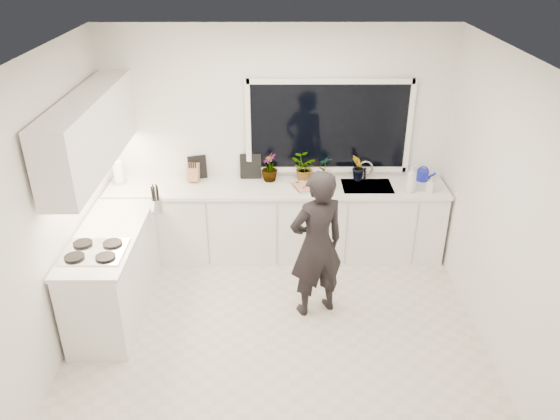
{
  "coord_description": "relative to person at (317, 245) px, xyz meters",
  "views": [
    {
      "loc": [
        0.01,
        -4.31,
        3.58
      ],
      "look_at": [
        0.03,
        0.4,
        1.15
      ],
      "focal_mm": 35.0,
      "sensor_mm": 36.0,
      "label": 1
    }
  ],
  "objects": [
    {
      "name": "faucet",
      "position": [
        0.66,
        1.31,
        0.23
      ],
      "size": [
        0.03,
        0.03,
        0.22
      ],
      "primitive_type": "cylinder",
      "color": "silver",
      "rests_on": "countertop_back"
    },
    {
      "name": "pizza_tray",
      "position": [
        0.02,
        1.08,
        0.14
      ],
      "size": [
        0.53,
        0.45,
        0.03
      ],
      "primitive_type": "cube",
      "rotation": [
        0.0,
        0.0,
        0.33
      ],
      "color": "#B5B5BA",
      "rests_on": "countertop_back"
    },
    {
      "name": "countertop_left",
      "position": [
        -2.06,
        0.01,
        0.1
      ],
      "size": [
        0.62,
        1.6,
        0.04
      ],
      "primitive_type": "cube",
      "color": "silver",
      "rests_on": "base_cabinets_left"
    },
    {
      "name": "herb_plants",
      "position": [
        -0.05,
        1.27,
        0.29
      ],
      "size": [
        1.24,
        0.33,
        0.34
      ],
      "color": "#26662D",
      "rests_on": "countertop_back"
    },
    {
      "name": "sink",
      "position": [
        0.66,
        1.11,
        0.07
      ],
      "size": [
        0.58,
        0.42,
        0.14
      ],
      "primitive_type": "cube",
      "color": "silver",
      "rests_on": "countertop_back"
    },
    {
      "name": "wall_left",
      "position": [
        -2.4,
        -0.34,
        0.55
      ],
      "size": [
        0.02,
        3.5,
        2.7
      ],
      "primitive_type": "cube",
      "color": "white",
      "rests_on": "ground"
    },
    {
      "name": "upper_cabinets",
      "position": [
        -2.18,
        0.36,
        1.05
      ],
      "size": [
        0.34,
        2.1,
        0.7
      ],
      "primitive_type": "cube",
      "color": "white",
      "rests_on": "wall_left"
    },
    {
      "name": "countertop_back",
      "position": [
        -0.39,
        1.1,
        0.1
      ],
      "size": [
        3.94,
        0.62,
        0.04
      ],
      "primitive_type": "cube",
      "color": "silver",
      "rests_on": "base_cabinets_back"
    },
    {
      "name": "base_cabinets_back",
      "position": [
        -0.39,
        1.11,
        -0.36
      ],
      "size": [
        3.92,
        0.58,
        0.88
      ],
      "primitive_type": "cube",
      "color": "white",
      "rests_on": "floor"
    },
    {
      "name": "floor",
      "position": [
        -0.39,
        -0.34,
        -0.81
      ],
      "size": [
        4.0,
        3.5,
        0.02
      ],
      "primitive_type": "cube",
      "color": "beige",
      "rests_on": "ground"
    },
    {
      "name": "pizza",
      "position": [
        0.02,
        1.08,
        0.16
      ],
      "size": [
        0.48,
        0.41,
        0.01
      ],
      "primitive_type": "cube",
      "rotation": [
        0.0,
        0.0,
        0.33
      ],
      "color": "red",
      "rests_on": "pizza_tray"
    },
    {
      "name": "window",
      "position": [
        0.21,
        1.39,
        0.75
      ],
      "size": [
        1.8,
        0.02,
        1.0
      ],
      "primitive_type": "cube",
      "color": "black",
      "rests_on": "wall_back"
    },
    {
      "name": "stovetop",
      "position": [
        -2.08,
        -0.34,
        0.14
      ],
      "size": [
        0.56,
        0.48,
        0.03
      ],
      "primitive_type": "cube",
      "color": "black",
      "rests_on": "countertop_left"
    },
    {
      "name": "utensil_crock",
      "position": [
        -1.66,
        0.46,
        0.2
      ],
      "size": [
        0.17,
        0.17,
        0.16
      ],
      "primitive_type": "cylinder",
      "rotation": [
        0.0,
        0.0,
        -0.39
      ],
      "color": "silver",
      "rests_on": "countertop_left"
    },
    {
      "name": "person",
      "position": [
        0.0,
        0.0,
        0.0
      ],
      "size": [
        0.68,
        0.57,
        1.59
      ],
      "primitive_type": "imported",
      "rotation": [
        0.0,
        0.0,
        3.54
      ],
      "color": "black",
      "rests_on": "floor"
    },
    {
      "name": "watering_can",
      "position": [
        1.33,
        1.27,
        0.19
      ],
      "size": [
        0.14,
        0.14,
        0.13
      ],
      "primitive_type": "cylinder",
      "rotation": [
        0.0,
        0.0,
        -0.03
      ],
      "color": "#111CA8",
      "rests_on": "countertop_back"
    },
    {
      "name": "ceiling",
      "position": [
        -0.39,
        -0.34,
        1.91
      ],
      "size": [
        4.0,
        3.5,
        0.02
      ],
      "primitive_type": "cube",
      "color": "white",
      "rests_on": "wall_back"
    },
    {
      "name": "soap_bottles",
      "position": [
        1.17,
        0.96,
        0.27
      ],
      "size": [
        0.37,
        0.16,
        0.31
      ],
      "color": "#D8BF66",
      "rests_on": "countertop_back"
    },
    {
      "name": "wall_back",
      "position": [
        -0.39,
        1.42,
        0.55
      ],
      "size": [
        4.0,
        0.02,
        2.7
      ],
      "primitive_type": "cube",
      "color": "white",
      "rests_on": "ground"
    },
    {
      "name": "base_cabinets_left",
      "position": [
        -2.06,
        0.01,
        -0.36
      ],
      "size": [
        0.58,
        1.6,
        0.88
      ],
      "primitive_type": "cube",
      "color": "white",
      "rests_on": "floor"
    },
    {
      "name": "knife_block",
      "position": [
        -1.38,
        1.25,
        0.23
      ],
      "size": [
        0.14,
        0.11,
        0.22
      ],
      "primitive_type": "cube",
      "rotation": [
        0.0,
        0.0,
        -0.11
      ],
      "color": "#A37B4C",
      "rests_on": "countertop_back"
    },
    {
      "name": "picture_frame_large",
      "position": [
        -1.34,
        1.35,
        0.26
      ],
      "size": [
        0.22,
        0.08,
        0.28
      ],
      "primitive_type": "cube",
      "rotation": [
        0.0,
        0.0,
        0.29
      ],
      "color": "black",
      "rests_on": "countertop_back"
    },
    {
      "name": "picture_frame_small",
      "position": [
        -0.71,
        1.35,
        0.27
      ],
      "size": [
        0.25,
        0.02,
        0.3
      ],
      "primitive_type": "cube",
      "rotation": [
        0.0,
        0.0,
        0.02
      ],
      "color": "black",
      "rests_on": "countertop_back"
    },
    {
      "name": "wall_right",
      "position": [
        1.62,
        -0.34,
        0.55
      ],
      "size": [
        0.02,
        3.5,
        2.7
      ],
      "primitive_type": "cube",
      "color": "white",
      "rests_on": "ground"
    },
    {
      "name": "paper_towel_roll",
      "position": [
        -2.24,
        1.21,
        0.25
      ],
      "size": [
        0.12,
        0.12,
        0.26
      ],
      "primitive_type": "cylinder",
      "rotation": [
        0.0,
        0.0,
        0.09
      ],
      "color": "white",
      "rests_on": "countertop_back"
    }
  ]
}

